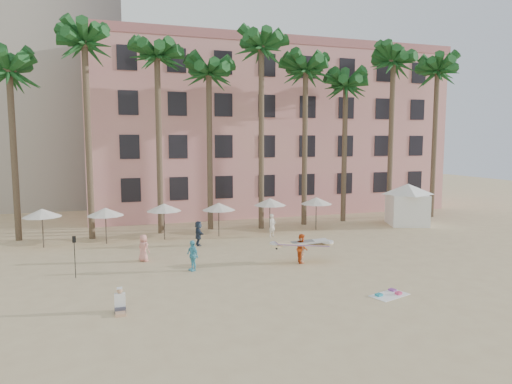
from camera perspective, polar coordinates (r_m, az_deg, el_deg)
The scene contains 11 objects.
ground at distance 23.11m, azimuth 5.02°, elevation -11.51°, with size 120.00×120.00×0.00m, color #D1B789.
pink_hotel at distance 48.81m, azimuth 0.87°, elevation 7.48°, with size 35.00×14.00×16.00m, color #DF9688.
palm_row at distance 36.87m, azimuth -3.39°, elevation 15.57°, with size 44.40×5.40×16.30m.
umbrella_row at distance 33.57m, azimuth -8.02°, elevation -1.81°, with size 22.50×2.70×2.73m.
cabana at distance 40.65m, azimuth 18.40°, elevation -1.02°, with size 5.76×5.76×3.50m.
beach_towel at distance 22.51m, azimuth 16.35°, elevation -12.16°, with size 2.02×1.51×0.14m.
carrier_yellow at distance 26.95m, azimuth 5.79°, elevation -6.88°, with size 3.16×0.97×1.58m.
carrier_white at distance 26.98m, azimuth 5.74°, elevation -6.86°, with size 3.14×1.26×1.70m.
beachgoers at distance 29.57m, azimuth -7.14°, elevation -5.86°, with size 10.41×7.88×1.71m.
paddle at distance 25.52m, azimuth -21.73°, elevation -6.93°, with size 0.18×0.04×2.23m.
seated_man at distance 20.31m, azimuth -16.63°, elevation -13.27°, with size 0.45×0.79×1.03m.
Camera 1 is at (-8.55, -20.26, 7.11)m, focal length 32.00 mm.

